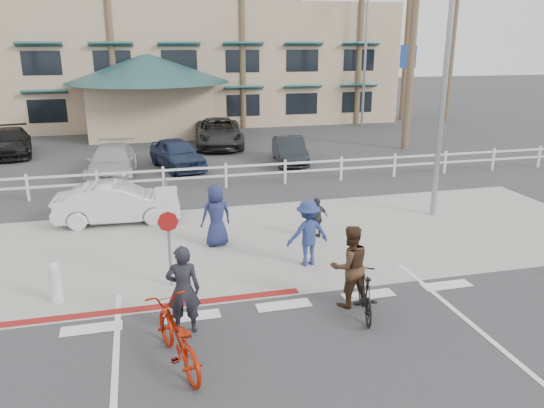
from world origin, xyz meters
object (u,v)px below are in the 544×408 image
object	(u,v)px
bike_black	(365,294)
car_white_sedan	(117,203)
bike_red	(177,337)
sign_post	(168,228)

from	to	relation	value
bike_black	car_white_sedan	size ratio (longest dim) A/B	0.42
bike_red	car_white_sedan	world-z (taller)	car_white_sedan
sign_post	bike_red	world-z (taller)	sign_post
sign_post	bike_black	size ratio (longest dim) A/B	1.77
sign_post	bike_red	bearing A→B (deg)	-91.86
sign_post	car_white_sedan	distance (m)	5.34
sign_post	bike_black	xyz separation A→B (m)	(3.84, -2.40, -0.96)
bike_red	bike_black	distance (m)	4.04
sign_post	bike_red	distance (m)	3.39
sign_post	car_white_sedan	world-z (taller)	sign_post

